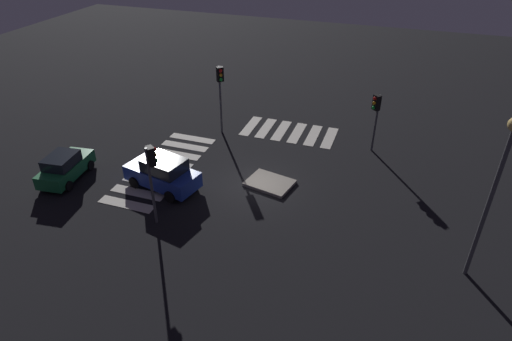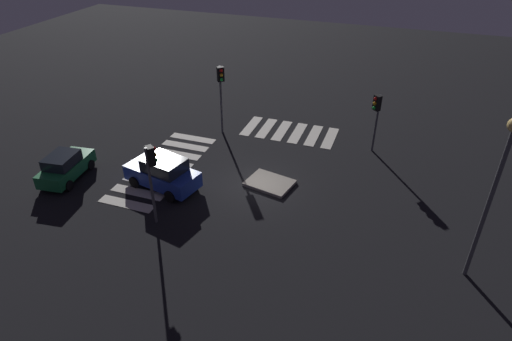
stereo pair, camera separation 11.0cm
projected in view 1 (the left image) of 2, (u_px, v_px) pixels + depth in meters
ground_plane at (256, 185)px, 25.26m from camera, size 80.00×80.00×0.00m
traffic_island at (270, 183)px, 25.30m from camera, size 2.88×2.39×0.18m
car_green at (65, 167)px, 25.43m from camera, size 2.11×3.91×1.64m
car_blue at (163, 173)px, 24.61m from camera, size 4.57×2.73×1.88m
traffic_light_north at (152, 167)px, 20.72m from camera, size 0.54×0.53×4.31m
traffic_light_south at (376, 109)px, 27.17m from camera, size 0.54×0.53×3.87m
traffic_light_east at (220, 84)px, 28.97m from camera, size 0.54×0.53×4.78m
street_lamp at (499, 174)px, 16.64m from camera, size 0.56×0.56×7.51m
crosswalk_near at (289, 132)px, 31.02m from camera, size 6.45×3.20×0.02m
crosswalk_side at (163, 167)px, 26.91m from camera, size 3.20×8.75×0.02m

